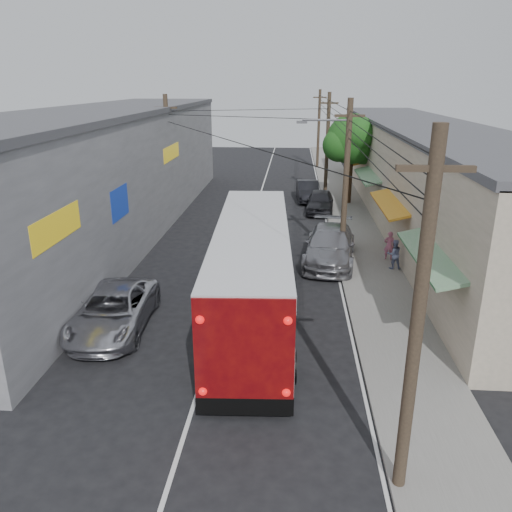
# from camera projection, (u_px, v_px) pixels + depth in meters

# --- Properties ---
(ground) EXTENTS (120.00, 120.00, 0.00)m
(ground) POSITION_uv_depth(u_px,v_px,m) (189.00, 419.00, 13.54)
(ground) COLOR black
(ground) RESTS_ON ground
(sidewalk) EXTENTS (3.00, 80.00, 0.12)m
(sidewalk) POSITION_uv_depth(u_px,v_px,m) (352.00, 224.00, 31.89)
(sidewalk) COLOR slate
(sidewalk) RESTS_ON ground
(building_right) EXTENTS (7.09, 40.00, 6.25)m
(building_right) POSITION_uv_depth(u_px,v_px,m) (421.00, 172.00, 32.44)
(building_right) COLOR beige
(building_right) RESTS_ON ground
(building_left) EXTENTS (7.20, 36.00, 7.25)m
(building_left) POSITION_uv_depth(u_px,v_px,m) (107.00, 171.00, 29.88)
(building_left) COLOR gray
(building_left) RESTS_ON ground
(utility_poles) EXTENTS (11.80, 45.28, 8.00)m
(utility_poles) POSITION_uv_depth(u_px,v_px,m) (301.00, 159.00, 31.10)
(utility_poles) COLOR #473828
(utility_poles) RESTS_ON ground
(street_tree) EXTENTS (4.40, 4.00, 6.60)m
(street_tree) POSITION_uv_depth(u_px,v_px,m) (352.00, 141.00, 36.01)
(street_tree) COLOR #3F2B19
(street_tree) RESTS_ON ground
(coach_bus) EXTENTS (3.44, 12.87, 3.67)m
(coach_bus) POSITION_uv_depth(u_px,v_px,m) (252.00, 271.00, 18.92)
(coach_bus) COLOR silver
(coach_bus) RESTS_ON ground
(jeepney) EXTENTS (2.73, 5.50, 1.50)m
(jeepney) POSITION_uv_depth(u_px,v_px,m) (114.00, 310.00, 18.29)
(jeepney) COLOR silver
(jeepney) RESTS_ON ground
(parked_suv) EXTENTS (3.13, 6.24, 1.74)m
(parked_suv) POSITION_uv_depth(u_px,v_px,m) (330.00, 245.00, 25.17)
(parked_suv) COLOR gray
(parked_suv) RESTS_ON ground
(parked_car_mid) EXTENTS (2.16, 4.63, 1.53)m
(parked_car_mid) POSITION_uv_depth(u_px,v_px,m) (320.00, 201.00, 34.94)
(parked_car_mid) COLOR #232327
(parked_car_mid) RESTS_ON ground
(parked_car_far) EXTENTS (1.84, 4.58, 1.48)m
(parked_car_far) POSITION_uv_depth(u_px,v_px,m) (308.00, 191.00, 38.45)
(parked_car_far) COLOR black
(parked_car_far) RESTS_ON ground
(pedestrian_near) EXTENTS (0.57, 0.42, 1.46)m
(pedestrian_near) POSITION_uv_depth(u_px,v_px,m) (389.00, 245.00, 25.25)
(pedestrian_near) COLOR #C86A8C
(pedestrian_near) RESTS_ON sidewalk
(pedestrian_far) EXTENTS (0.77, 0.64, 1.45)m
(pedestrian_far) POSITION_uv_depth(u_px,v_px,m) (394.00, 254.00, 23.98)
(pedestrian_far) COLOR #808DBA
(pedestrian_far) RESTS_ON sidewalk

